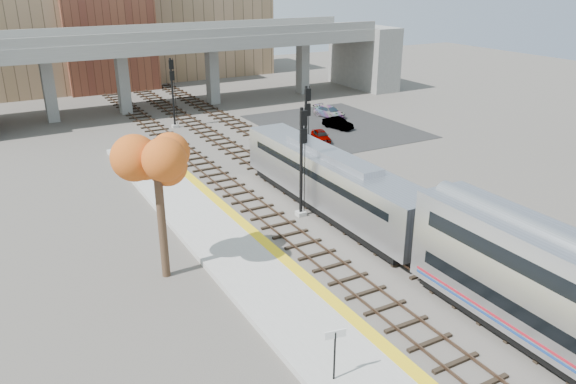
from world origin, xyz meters
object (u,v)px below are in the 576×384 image
signal_mast_near (302,163)px  tree (156,162)px  car_a (321,136)px  car_b (338,123)px  locomotive (330,180)px  signal_mast_mid (306,133)px  signal_mast_far (173,93)px  car_c (330,112)px

signal_mast_near → tree: bearing=-162.2°
signal_mast_near → tree: tree is taller
tree → car_a: 28.34m
signal_mast_near → car_b: size_ratio=2.13×
signal_mast_near → car_a: (10.70, 14.54, -3.18)m
locomotive → signal_mast_mid: signal_mast_mid is taller
signal_mast_near → tree: (-10.46, -3.36, 2.72)m
locomotive → signal_mast_far: size_ratio=2.62×
signal_mast_far → car_a: bearing=-48.3°
car_a → car_c: 9.96m
signal_mast_near → signal_mast_mid: signal_mast_near is taller
car_b → locomotive: bearing=-139.6°
signal_mast_mid → car_c: signal_mast_mid is taller
signal_mast_far → car_b: 17.50m
tree → car_b: bearing=39.8°
tree → car_c: tree is taller
locomotive → signal_mast_mid: size_ratio=2.58×
car_c → car_a: bearing=-140.2°
signal_mast_near → car_c: size_ratio=1.80×
car_a → tree: bearing=-124.6°
signal_mast_mid → car_b: 15.91m
signal_mast_far → car_c: bearing=-13.9°
car_a → car_c: size_ratio=0.78×
signal_mast_mid → tree: (-14.56, -9.70, 2.77)m
locomotive → car_a: bearing=59.8°
car_b → car_c: (2.02, 4.70, 0.02)m
signal_mast_mid → car_a: signal_mast_mid is taller
locomotive → signal_mast_near: (-2.10, 0.25, 1.49)m
signal_mast_near → signal_mast_mid: size_ratio=1.01×
signal_mast_far → tree: tree is taller
car_a → car_b: (4.09, 3.16, 0.02)m
locomotive → car_c: (14.72, 22.66, -1.64)m
signal_mast_mid → car_a: (6.60, 8.20, -3.13)m
tree → car_a: (21.16, 17.90, -5.90)m
tree → car_c: (27.28, 25.77, -5.85)m
car_a → car_c: bearing=67.3°
signal_mast_mid → car_b: size_ratio=2.11×
locomotive → signal_mast_near: signal_mast_near is taller
locomotive → signal_mast_mid: bearing=73.1°
signal_mast_far → car_b: size_ratio=2.07×
signal_mast_near → signal_mast_far: 26.55m
signal_mast_far → car_b: signal_mast_far is taller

